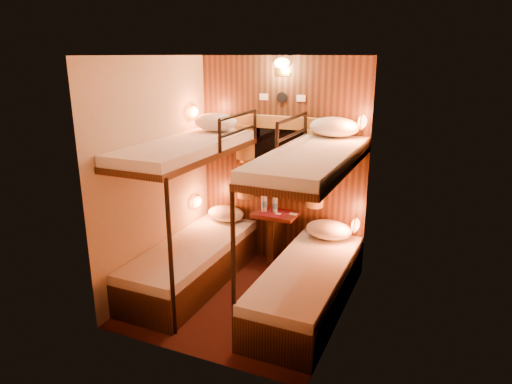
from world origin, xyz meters
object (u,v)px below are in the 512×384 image
at_px(table, 275,232).
at_px(bottle_right, 275,205).
at_px(bunk_left, 192,235).
at_px(bunk_right, 308,256).
at_px(bottle_left, 264,203).

relative_size(table, bottle_right, 3.06).
height_order(bunk_left, bunk_right, same).
distance_m(bunk_left, bottle_right, 1.04).
bearing_deg(bottle_left, bunk_right, -44.76).
bearing_deg(bunk_right, bottle_left, 135.24).
relative_size(table, bottle_left, 2.71).
height_order(table, bottle_left, bottle_left).
bearing_deg(bottle_right, bunk_right, -50.50).
bearing_deg(bottle_left, bunk_left, -123.16).
distance_m(bottle_left, bottle_right, 0.13).
xyz_separation_m(bunk_left, table, (0.65, 0.78, -0.14)).
xyz_separation_m(bunk_left, bottle_right, (0.64, 0.80, 0.18)).
relative_size(bunk_left, bottle_left, 7.85).
distance_m(bunk_left, table, 1.02).
bearing_deg(bunk_right, bottle_right, 129.50).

